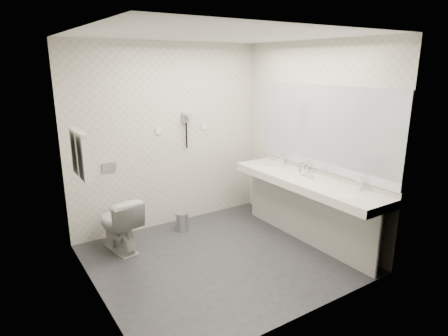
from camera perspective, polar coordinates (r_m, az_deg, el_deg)
floor at (r=4.65m, az=-0.55°, el=-13.28°), size 2.80×2.80×0.00m
ceiling at (r=4.09m, az=-0.64°, el=19.18°), size 2.80×2.80×0.00m
wall_back at (r=5.31m, az=-8.20°, el=4.60°), size 2.80×0.00×2.80m
wall_front at (r=3.22m, az=12.01°, el=-2.68°), size 2.80×0.00×2.80m
wall_left at (r=3.66m, az=-19.38°, el=-1.03°), size 0.00×2.60×2.60m
wall_right at (r=5.07m, az=12.88°, el=3.86°), size 0.00×2.60×2.60m
vanity_counter at (r=4.85m, az=11.99°, el=-2.09°), size 0.55×2.20×0.10m
vanity_panel at (r=5.01m, az=11.92°, el=-6.68°), size 0.03×2.15×0.75m
vanity_post_near at (r=4.43m, az=21.85°, el=-10.52°), size 0.06×0.06×0.75m
vanity_post_far at (r=5.76m, az=4.83°, el=-3.47°), size 0.06×0.06×0.75m
mirror at (r=4.89m, az=14.58°, el=5.72°), size 0.02×2.20×1.05m
basin_near at (r=4.44m, az=17.94°, el=-3.72°), size 0.40×0.31×0.05m
basin_far at (r=5.30m, az=7.06°, el=0.01°), size 0.40×0.31×0.05m
faucet_near at (r=4.56m, az=19.59°, el=-2.17°), size 0.04×0.04×0.15m
faucet_far at (r=5.40m, az=8.68°, el=1.23°), size 0.04×0.04×0.15m
soap_bottle_a at (r=4.83m, az=12.73°, el=-0.97°), size 0.06×0.06×0.10m
soap_bottle_b at (r=4.94m, az=11.75°, el=-0.58°), size 0.10×0.10×0.09m
soap_bottle_c at (r=4.90m, az=12.20°, el=-0.57°), size 0.06×0.06×0.12m
glass_left at (r=5.09m, az=12.11°, el=-0.10°), size 0.06×0.06×0.10m
glass_right at (r=5.13m, az=11.43°, el=0.12°), size 0.07×0.07×0.11m
toilet at (r=4.88m, az=-15.36°, el=-7.99°), size 0.48×0.72×0.68m
flush_plate at (r=5.07m, az=-16.70°, el=0.11°), size 0.18×0.02×0.12m
pedal_bin at (r=5.34m, az=-6.26°, el=-7.99°), size 0.22×0.22×0.24m
bin_lid at (r=5.29m, az=-6.30°, el=-6.70°), size 0.17×0.17×0.02m
towel_rail at (r=4.13m, az=-20.98°, el=4.90°), size 0.02×0.62×0.02m
towel_near at (r=4.04m, az=-20.11°, el=1.58°), size 0.07×0.24×0.48m
towel_far at (r=4.31m, az=-20.99°, el=2.31°), size 0.07×0.24×0.48m
dryer_cradle at (r=5.35m, az=-5.73°, el=7.48°), size 0.10×0.04×0.14m
dryer_barrel at (r=5.29m, az=-5.38°, el=7.72°), size 0.08×0.14×0.08m
dryer_cord at (r=5.38m, az=-5.58°, el=4.82°), size 0.02×0.02×0.35m
switch_plate_a at (r=5.22m, az=-9.68°, el=5.47°), size 0.09×0.02×0.09m
switch_plate_b at (r=5.54m, az=-3.01°, el=6.22°), size 0.09×0.02×0.09m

